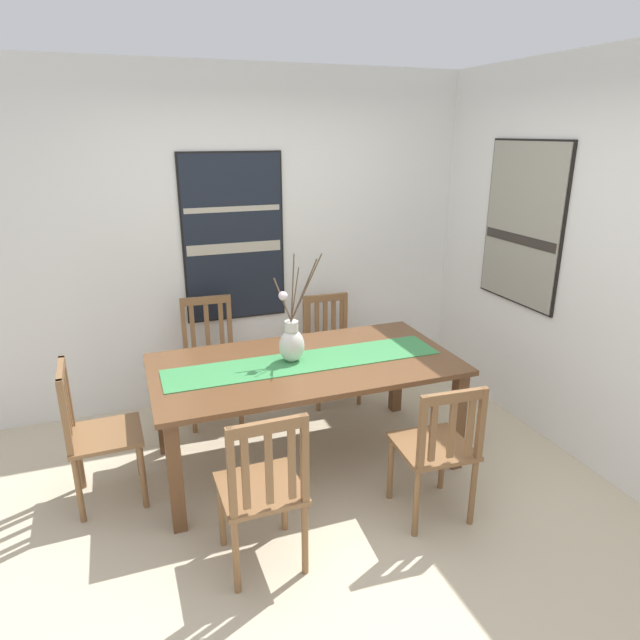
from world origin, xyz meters
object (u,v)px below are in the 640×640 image
(painting_on_side_wall, at_px, (523,224))
(painting_on_back_wall, at_px, (234,238))
(dining_table, at_px, (306,374))
(centerpiece_vase, at_px, (292,341))
(chair_3, at_px, (437,448))
(chair_2, at_px, (211,359))
(chair_4, at_px, (330,345))
(chair_0, at_px, (263,489))
(chair_1, at_px, (95,432))

(painting_on_side_wall, bearing_deg, painting_on_back_wall, 152.79)
(dining_table, height_order, painting_on_side_wall, painting_on_side_wall)
(centerpiece_vase, distance_m, painting_on_back_wall, 1.26)
(centerpiece_vase, height_order, chair_3, centerpiece_vase)
(chair_2, xyz_separation_m, painting_on_back_wall, (0.29, 0.32, 0.89))
(chair_3, bearing_deg, painting_on_back_wall, 109.61)
(dining_table, distance_m, chair_2, 1.01)
(painting_on_back_wall, bearing_deg, chair_3, -70.39)
(chair_2, height_order, painting_on_back_wall, painting_on_back_wall)
(centerpiece_vase, bearing_deg, painting_on_side_wall, 3.75)
(centerpiece_vase, relative_size, chair_3, 0.82)
(chair_2, bearing_deg, painting_on_back_wall, 47.40)
(dining_table, bearing_deg, painting_on_back_wall, 99.89)
(chair_2, bearing_deg, chair_4, 0.30)
(centerpiece_vase, xyz_separation_m, chair_0, (-0.45, -0.93, -0.41))
(chair_3, height_order, painting_on_back_wall, painting_on_back_wall)
(dining_table, distance_m, chair_4, 1.03)
(chair_1, bearing_deg, dining_table, -0.25)
(dining_table, bearing_deg, chair_0, -120.79)
(chair_2, bearing_deg, chair_0, -91.06)
(painting_on_side_wall, bearing_deg, chair_3, -141.70)
(chair_0, xyz_separation_m, chair_1, (-0.81, 0.90, -0.00))
(chair_4, bearing_deg, chair_3, -89.90)
(chair_1, relative_size, chair_4, 1.04)
(chair_1, bearing_deg, painting_on_back_wall, 46.13)
(dining_table, distance_m, painting_on_side_wall, 2.00)
(chair_1, xyz_separation_m, chair_3, (1.86, -0.85, -0.01))
(painting_on_back_wall, distance_m, painting_on_side_wall, 2.25)
(dining_table, bearing_deg, painting_on_side_wall, 5.11)
(painting_on_side_wall, bearing_deg, chair_2, 162.79)
(dining_table, distance_m, centerpiece_vase, 0.25)
(centerpiece_vase, bearing_deg, chair_2, 116.58)
(centerpiece_vase, bearing_deg, painting_on_back_wall, 96.16)
(chair_1, distance_m, painting_on_side_wall, 3.31)
(chair_2, bearing_deg, painting_on_side_wall, -17.21)
(chair_3, height_order, chair_4, chair_3)
(chair_3, height_order, painting_on_side_wall, painting_on_side_wall)
(chair_4, bearing_deg, painting_on_back_wall, 156.58)
(chair_0, xyz_separation_m, chair_4, (1.05, 1.77, -0.01))
(chair_3, distance_m, chair_4, 1.72)
(chair_3, relative_size, painting_on_back_wall, 0.66)
(chair_1, relative_size, chair_2, 0.95)
(dining_table, xyz_separation_m, chair_3, (0.52, -0.84, -0.18))
(centerpiece_vase, xyz_separation_m, chair_1, (-1.26, -0.03, -0.41))
(centerpiece_vase, xyz_separation_m, painting_on_side_wall, (1.87, 0.12, 0.65))
(chair_0, distance_m, chair_4, 2.05)
(dining_table, bearing_deg, chair_2, 119.86)
(centerpiece_vase, height_order, chair_0, centerpiece_vase)
(centerpiece_vase, bearing_deg, chair_0, -115.77)
(centerpiece_vase, distance_m, chair_3, 1.15)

